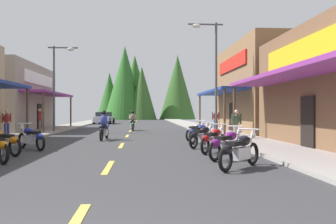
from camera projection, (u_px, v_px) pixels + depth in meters
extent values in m
cube|color=#38383A|center=(130.00, 132.00, 27.12)|extent=(9.64, 79.06, 0.10)
cube|color=gray|center=(47.00, 131.00, 26.68)|extent=(2.51, 79.06, 0.12)
cube|color=#9E9991|center=(210.00, 130.00, 27.55)|extent=(2.51, 79.06, 0.12)
cube|color=#E0C64C|center=(109.00, 167.00, 9.74)|extent=(0.16, 2.40, 0.01)
cube|color=#E0C64C|center=(121.00, 146.00, 15.84)|extent=(0.16, 2.40, 0.01)
cube|color=#E0C64C|center=(127.00, 136.00, 21.97)|extent=(0.16, 2.40, 0.01)
cube|color=#E0C64C|center=(130.00, 131.00, 27.47)|extent=(0.16, 2.40, 0.01)
cube|color=#E0C64C|center=(132.00, 128.00, 33.11)|extent=(0.16, 2.40, 0.01)
cube|color=#E0C64C|center=(134.00, 125.00, 38.64)|extent=(0.16, 2.40, 0.01)
cube|color=#E0C64C|center=(135.00, 123.00, 44.53)|extent=(0.16, 2.40, 0.01)
cube|color=#E0C64C|center=(136.00, 122.00, 50.74)|extent=(0.16, 2.40, 0.01)
cube|color=#E0C64C|center=(136.00, 121.00, 57.03)|extent=(0.16, 2.40, 0.01)
cylinder|color=brown|center=(27.00, 113.00, 20.94)|extent=(0.14, 0.14, 2.82)
cube|color=#8C338C|center=(50.00, 94.00, 28.96)|extent=(1.80, 9.80, 0.16)
cylinder|color=brown|center=(43.00, 113.00, 24.33)|extent=(0.14, 0.14, 2.82)
cylinder|color=brown|center=(71.00, 112.00, 33.70)|extent=(0.14, 0.14, 2.82)
cube|color=white|center=(40.00, 79.00, 28.90)|extent=(0.10, 7.62, 0.90)
cube|color=black|center=(39.00, 117.00, 28.91)|extent=(0.08, 1.10, 2.10)
cube|color=#8C338C|center=(286.00, 75.00, 13.92)|extent=(1.80, 10.69, 0.16)
cylinder|color=brown|center=(234.00, 113.00, 19.01)|extent=(0.14, 0.14, 2.82)
cube|color=yellow|center=(307.00, 48.00, 13.97)|extent=(0.10, 8.32, 0.90)
cube|color=black|center=(308.00, 123.00, 13.98)|extent=(0.08, 1.10, 2.10)
cube|color=olive|center=(283.00, 89.00, 26.16)|extent=(7.44, 10.60, 6.27)
cube|color=navy|center=(220.00, 92.00, 25.83)|extent=(1.80, 9.54, 0.16)
cylinder|color=brown|center=(225.00, 113.00, 21.22)|extent=(0.14, 0.14, 2.82)
cylinder|color=brown|center=(200.00, 112.00, 30.34)|extent=(0.14, 0.14, 2.82)
cube|color=red|center=(231.00, 64.00, 25.88)|extent=(0.10, 7.42, 0.90)
cube|color=black|center=(232.00, 118.00, 25.89)|extent=(0.08, 1.10, 2.10)
cylinder|color=#474C51|center=(54.00, 89.00, 25.16)|extent=(0.14, 0.14, 6.04)
cylinder|color=#474C51|center=(63.00, 48.00, 25.20)|extent=(2.05, 0.10, 0.10)
ellipsoid|color=silver|center=(71.00, 49.00, 25.24)|extent=(0.50, 0.30, 0.24)
cylinder|color=#474C51|center=(216.00, 80.00, 21.15)|extent=(0.14, 0.14, 6.68)
cylinder|color=#474C51|center=(206.00, 24.00, 21.09)|extent=(2.05, 0.10, 0.10)
ellipsoid|color=silver|center=(197.00, 26.00, 21.06)|extent=(0.50, 0.30, 0.24)
torus|color=black|center=(253.00, 154.00, 10.12)|extent=(0.51, 0.54, 0.64)
torus|color=black|center=(226.00, 159.00, 8.95)|extent=(0.51, 0.54, 0.64)
cube|color=silver|center=(240.00, 153.00, 9.54)|extent=(0.68, 0.70, 0.32)
ellipsoid|color=black|center=(243.00, 141.00, 9.69)|extent=(0.62, 0.63, 0.28)
cube|color=black|center=(235.00, 143.00, 9.34)|extent=(0.61, 0.63, 0.12)
ellipsoid|color=black|center=(227.00, 150.00, 8.99)|extent=(0.48, 0.49, 0.24)
cylinder|color=silver|center=(251.00, 142.00, 10.02)|extent=(0.30, 0.31, 0.71)
cylinder|color=silver|center=(249.00, 129.00, 9.93)|extent=(0.47, 0.44, 0.04)
sphere|color=white|center=(253.00, 135.00, 10.14)|extent=(0.16, 0.16, 0.16)
torus|color=black|center=(239.00, 147.00, 12.01)|extent=(0.51, 0.53, 0.64)
torus|color=black|center=(215.00, 151.00, 10.85)|extent=(0.51, 0.53, 0.64)
cube|color=silver|center=(227.00, 146.00, 11.43)|extent=(0.69, 0.70, 0.32)
ellipsoid|color=#721972|center=(231.00, 136.00, 11.59)|extent=(0.62, 0.63, 0.28)
cube|color=black|center=(223.00, 138.00, 11.24)|extent=(0.62, 0.63, 0.12)
ellipsoid|color=#721972|center=(216.00, 143.00, 10.89)|extent=(0.48, 0.48, 0.24)
cylinder|color=silver|center=(237.00, 137.00, 11.91)|extent=(0.30, 0.31, 0.71)
cylinder|color=silver|center=(235.00, 126.00, 11.82)|extent=(0.46, 0.44, 0.04)
sphere|color=white|center=(239.00, 131.00, 12.03)|extent=(0.16, 0.16, 0.16)
torus|color=black|center=(222.00, 142.00, 13.86)|extent=(0.45, 0.58, 0.64)
torus|color=black|center=(205.00, 145.00, 12.58)|extent=(0.45, 0.58, 0.64)
cube|color=silver|center=(214.00, 142.00, 13.22)|extent=(0.63, 0.73, 0.32)
ellipsoid|color=#A51414|center=(216.00, 133.00, 13.39)|extent=(0.58, 0.64, 0.28)
cube|color=black|center=(211.00, 134.00, 13.01)|extent=(0.58, 0.65, 0.12)
ellipsoid|color=#A51414|center=(206.00, 139.00, 12.62)|extent=(0.45, 0.50, 0.24)
cylinder|color=silver|center=(221.00, 134.00, 13.75)|extent=(0.26, 0.34, 0.71)
cylinder|color=silver|center=(219.00, 124.00, 13.65)|extent=(0.51, 0.38, 0.04)
sphere|color=white|center=(222.00, 128.00, 13.89)|extent=(0.16, 0.16, 0.16)
torus|color=black|center=(211.00, 139.00, 15.71)|extent=(0.48, 0.56, 0.64)
torus|color=black|center=(194.00, 141.00, 14.47)|extent=(0.48, 0.56, 0.64)
cube|color=silver|center=(203.00, 138.00, 15.09)|extent=(0.65, 0.72, 0.32)
ellipsoid|color=black|center=(205.00, 130.00, 15.26)|extent=(0.60, 0.64, 0.28)
cube|color=black|center=(200.00, 131.00, 14.89)|extent=(0.59, 0.64, 0.12)
ellipsoid|color=black|center=(194.00, 135.00, 14.51)|extent=(0.46, 0.49, 0.24)
cylinder|color=silver|center=(210.00, 131.00, 15.60)|extent=(0.28, 0.33, 0.71)
cylinder|color=silver|center=(208.00, 123.00, 15.50)|extent=(0.50, 0.40, 0.04)
sphere|color=white|center=(211.00, 126.00, 15.74)|extent=(0.16, 0.16, 0.16)
torus|color=black|center=(207.00, 135.00, 17.74)|extent=(0.47, 0.57, 0.64)
torus|color=black|center=(193.00, 137.00, 16.48)|extent=(0.47, 0.57, 0.64)
cube|color=silver|center=(200.00, 135.00, 17.11)|extent=(0.65, 0.73, 0.32)
ellipsoid|color=navy|center=(202.00, 128.00, 17.27)|extent=(0.59, 0.64, 0.28)
cube|color=black|center=(198.00, 129.00, 16.90)|extent=(0.59, 0.65, 0.12)
ellipsoid|color=navy|center=(193.00, 132.00, 16.52)|extent=(0.46, 0.50, 0.24)
cylinder|color=silver|center=(206.00, 129.00, 17.63)|extent=(0.27, 0.33, 0.71)
cylinder|color=silver|center=(205.00, 121.00, 17.52)|extent=(0.50, 0.39, 0.04)
sphere|color=white|center=(208.00, 125.00, 17.76)|extent=(0.16, 0.16, 0.16)
torus|color=black|center=(203.00, 133.00, 19.36)|extent=(0.46, 0.57, 0.64)
torus|color=black|center=(189.00, 135.00, 18.09)|extent=(0.46, 0.57, 0.64)
cube|color=silver|center=(196.00, 133.00, 18.72)|extent=(0.64, 0.73, 0.32)
ellipsoid|color=#99999E|center=(198.00, 126.00, 18.89)|extent=(0.59, 0.64, 0.28)
cube|color=black|center=(194.00, 127.00, 18.51)|extent=(0.58, 0.65, 0.12)
ellipsoid|color=#99999E|center=(190.00, 130.00, 18.13)|extent=(0.45, 0.50, 0.24)
cylinder|color=silver|center=(202.00, 127.00, 19.25)|extent=(0.27, 0.33, 0.71)
cylinder|color=silver|center=(201.00, 120.00, 19.14)|extent=(0.51, 0.39, 0.04)
sphere|color=white|center=(203.00, 123.00, 19.38)|extent=(0.16, 0.16, 0.16)
torus|color=black|center=(3.00, 153.00, 10.23)|extent=(0.52, 0.52, 0.64)
ellipsoid|color=#BF660C|center=(3.00, 145.00, 10.26)|extent=(0.48, 0.48, 0.24)
torus|color=black|center=(15.00, 147.00, 11.95)|extent=(0.58, 0.44, 0.64)
cube|color=silver|center=(1.00, 144.00, 12.33)|extent=(0.74, 0.63, 0.32)
cube|color=black|center=(5.00, 136.00, 12.20)|extent=(0.65, 0.57, 0.12)
ellipsoid|color=#BF660C|center=(14.00, 140.00, 11.97)|extent=(0.50, 0.45, 0.24)
torus|color=black|center=(22.00, 141.00, 14.68)|extent=(0.51, 0.54, 0.64)
torus|color=black|center=(40.00, 143.00, 13.67)|extent=(0.51, 0.54, 0.64)
cube|color=silver|center=(31.00, 140.00, 14.18)|extent=(0.68, 0.70, 0.32)
ellipsoid|color=navy|center=(29.00, 131.00, 14.31)|extent=(0.62, 0.63, 0.28)
cube|color=black|center=(34.00, 133.00, 14.01)|extent=(0.61, 0.63, 0.12)
ellipsoid|color=navy|center=(40.00, 137.00, 13.70)|extent=(0.48, 0.49, 0.24)
cylinder|color=silver|center=(24.00, 133.00, 14.60)|extent=(0.30, 0.31, 0.71)
cylinder|color=silver|center=(25.00, 123.00, 14.51)|extent=(0.46, 0.44, 0.04)
sphere|color=white|center=(22.00, 127.00, 14.70)|extent=(0.16, 0.16, 0.16)
torus|color=black|center=(107.00, 133.00, 19.70)|extent=(0.15, 0.65, 0.64)
torus|color=black|center=(101.00, 135.00, 18.20)|extent=(0.15, 0.65, 0.64)
cube|color=silver|center=(104.00, 132.00, 18.95)|extent=(0.34, 0.72, 0.32)
ellipsoid|color=black|center=(105.00, 126.00, 19.15)|extent=(0.37, 0.59, 0.28)
cube|color=black|center=(103.00, 127.00, 18.70)|extent=(0.33, 0.62, 0.12)
ellipsoid|color=black|center=(102.00, 130.00, 18.25)|extent=(0.28, 0.46, 0.24)
cylinder|color=silver|center=(106.00, 127.00, 19.57)|extent=(0.09, 0.38, 0.71)
cylinder|color=silver|center=(106.00, 120.00, 19.45)|extent=(0.60, 0.09, 0.04)
sphere|color=white|center=(107.00, 123.00, 19.73)|extent=(0.16, 0.16, 0.16)
ellipsoid|color=#333F8C|center=(104.00, 120.00, 18.80)|extent=(0.41, 0.41, 0.64)
sphere|color=black|center=(104.00, 112.00, 18.84)|extent=(0.24, 0.24, 0.24)
cylinder|color=#333F8C|center=(101.00, 127.00, 18.97)|extent=(0.18, 0.43, 0.24)
cylinder|color=#333F8C|center=(101.00, 120.00, 19.10)|extent=(0.14, 0.51, 0.40)
cylinder|color=#333F8C|center=(107.00, 127.00, 18.96)|extent=(0.18, 0.43, 0.24)
cylinder|color=#333F8C|center=(109.00, 120.00, 19.09)|extent=(0.14, 0.51, 0.40)
torus|color=black|center=(132.00, 126.00, 28.78)|extent=(0.15, 0.65, 0.64)
torus|color=black|center=(133.00, 127.00, 27.29)|extent=(0.15, 0.65, 0.64)
cube|color=silver|center=(133.00, 125.00, 28.03)|extent=(0.33, 0.72, 0.32)
ellipsoid|color=#0C5933|center=(132.00, 121.00, 28.23)|extent=(0.36, 0.58, 0.28)
cube|color=black|center=(133.00, 122.00, 27.78)|extent=(0.32, 0.62, 0.12)
ellipsoid|color=#0C5933|center=(133.00, 124.00, 27.34)|extent=(0.27, 0.46, 0.24)
cylinder|color=silver|center=(132.00, 122.00, 28.65)|extent=(0.09, 0.37, 0.71)
cylinder|color=silver|center=(132.00, 117.00, 28.53)|extent=(0.60, 0.08, 0.04)
sphere|color=white|center=(132.00, 119.00, 28.80)|extent=(0.16, 0.16, 0.16)
ellipsoid|color=#726659|center=(133.00, 117.00, 27.88)|extent=(0.41, 0.41, 0.64)
sphere|color=black|center=(133.00, 112.00, 27.93)|extent=(0.24, 0.24, 0.24)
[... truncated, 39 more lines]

